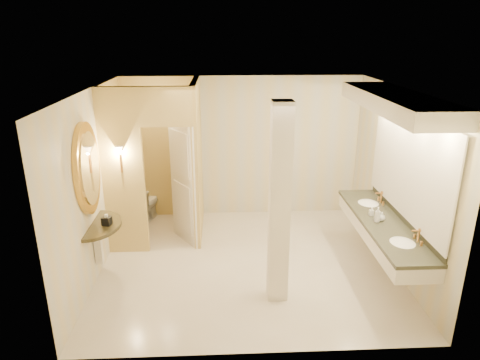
% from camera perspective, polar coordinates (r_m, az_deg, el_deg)
% --- Properties ---
extents(floor, '(4.50, 4.50, 0.00)m').
position_cam_1_polar(floor, '(6.89, 0.96, -11.00)').
color(floor, silver).
rests_on(floor, ground).
extents(ceiling, '(4.50, 4.50, 0.00)m').
position_cam_1_polar(ceiling, '(5.99, 1.11, 11.88)').
color(ceiling, white).
rests_on(ceiling, wall_back).
extents(wall_back, '(4.50, 0.02, 2.70)m').
position_cam_1_polar(wall_back, '(8.22, 0.11, 4.35)').
color(wall_back, beige).
rests_on(wall_back, floor).
extents(wall_front, '(4.50, 0.02, 2.70)m').
position_cam_1_polar(wall_front, '(4.49, 2.72, -9.03)').
color(wall_front, beige).
rests_on(wall_front, floor).
extents(wall_left, '(0.02, 4.00, 2.70)m').
position_cam_1_polar(wall_left, '(6.56, -18.98, -0.67)').
color(wall_left, beige).
rests_on(wall_left, floor).
extents(wall_right, '(0.02, 4.00, 2.70)m').
position_cam_1_polar(wall_right, '(6.83, 20.21, -0.03)').
color(wall_right, beige).
rests_on(wall_right, floor).
extents(toilet_closet, '(1.50, 1.55, 2.70)m').
position_cam_1_polar(toilet_closet, '(7.24, -8.44, 2.34)').
color(toilet_closet, '#F5E580').
rests_on(toilet_closet, floor).
extents(wall_sconce, '(0.14, 0.14, 0.42)m').
position_cam_1_polar(wall_sconce, '(6.77, -15.73, 3.66)').
color(wall_sconce, '#B87C3B').
rests_on(wall_sconce, toilet_closet).
extents(vanity, '(0.75, 2.68, 2.09)m').
position_cam_1_polar(vanity, '(6.30, 19.58, 1.11)').
color(vanity, silver).
rests_on(vanity, floor).
extents(console_shelf, '(0.99, 0.99, 1.94)m').
position_cam_1_polar(console_shelf, '(6.28, -19.36, -1.66)').
color(console_shelf, black).
rests_on(console_shelf, floor).
extents(pillar, '(0.26, 0.26, 2.70)m').
position_cam_1_polar(pillar, '(5.51, 5.28, -3.46)').
color(pillar, silver).
rests_on(pillar, floor).
extents(tissue_box, '(0.14, 0.14, 0.12)m').
position_cam_1_polar(tissue_box, '(6.35, -17.35, -5.22)').
color(tissue_box, black).
rests_on(tissue_box, console_shelf).
extents(toilet, '(0.58, 0.76, 0.69)m').
position_cam_1_polar(toilet, '(8.42, -12.49, -2.97)').
color(toilet, white).
rests_on(toilet, floor).
extents(soap_bottle_a, '(0.06, 0.06, 0.13)m').
position_cam_1_polar(soap_bottle_a, '(6.65, 17.12, -4.02)').
color(soap_bottle_a, beige).
rests_on(soap_bottle_a, vanity).
extents(soap_bottle_b, '(0.11, 0.11, 0.13)m').
position_cam_1_polar(soap_bottle_b, '(6.51, 18.37, -4.63)').
color(soap_bottle_b, silver).
rests_on(soap_bottle_b, vanity).
extents(soap_bottle_c, '(0.11, 0.11, 0.23)m').
position_cam_1_polar(soap_bottle_c, '(6.43, 17.87, -4.41)').
color(soap_bottle_c, '#C6B28C').
rests_on(soap_bottle_c, vanity).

